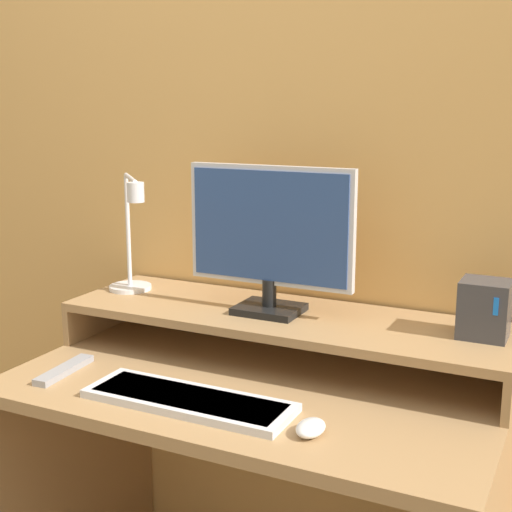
% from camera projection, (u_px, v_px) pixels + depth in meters
% --- Properties ---
extents(wall_back, '(6.00, 0.05, 2.50)m').
position_uv_depth(wall_back, '(316.00, 145.00, 1.89)').
color(wall_back, '#E5AD60').
rests_on(wall_back, ground_plane).
extents(desk, '(1.14, 0.67, 0.72)m').
position_uv_depth(desk, '(255.00, 463.00, 1.72)').
color(desk, '#A87F51').
rests_on(desk, ground_plane).
extents(monitor_shelf, '(1.14, 0.34, 0.12)m').
position_uv_depth(monitor_shelf, '(284.00, 320.00, 1.80)').
color(monitor_shelf, '#A87F51').
rests_on(monitor_shelf, desk).
extents(monitor, '(0.44, 0.13, 0.37)m').
position_uv_depth(monitor, '(270.00, 235.00, 1.76)').
color(monitor, black).
rests_on(monitor, monitor_shelf).
extents(desk_lamp, '(0.21, 0.22, 0.33)m').
position_uv_depth(desk_lamp, '(131.00, 247.00, 1.94)').
color(desk_lamp, silver).
rests_on(desk_lamp, monitor_shelf).
extents(router_dock, '(0.11, 0.10, 0.13)m').
position_uv_depth(router_dock, '(485.00, 309.00, 1.61)').
color(router_dock, '#3D3D42').
rests_on(router_dock, monitor_shelf).
extents(keyboard, '(0.47, 0.15, 0.02)m').
position_uv_depth(keyboard, '(189.00, 400.00, 1.54)').
color(keyboard, silver).
rests_on(keyboard, desk).
extents(mouse, '(0.05, 0.08, 0.03)m').
position_uv_depth(mouse, '(311.00, 428.00, 1.40)').
color(mouse, white).
rests_on(mouse, desk).
extents(remote_control, '(0.05, 0.19, 0.02)m').
position_uv_depth(remote_control, '(64.00, 370.00, 1.72)').
color(remote_control, '#99999E').
rests_on(remote_control, desk).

